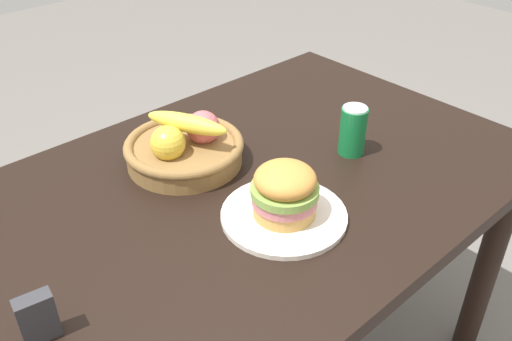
{
  "coord_description": "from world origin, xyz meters",
  "views": [
    {
      "loc": [
        -0.7,
        -0.8,
        1.49
      ],
      "look_at": [
        -0.01,
        -0.05,
        0.81
      ],
      "focal_mm": 38.9,
      "sensor_mm": 36.0,
      "label": 1
    }
  ],
  "objects_px": {
    "fruit_basket": "(185,147)",
    "plate": "(284,215)",
    "soda_can": "(353,130)",
    "napkin_holder": "(38,318)",
    "sandwich": "(285,191)"
  },
  "relations": [
    {
      "from": "plate",
      "to": "napkin_holder",
      "type": "height_order",
      "value": "napkin_holder"
    },
    {
      "from": "plate",
      "to": "soda_can",
      "type": "distance_m",
      "value": 0.32
    },
    {
      "from": "sandwich",
      "to": "napkin_holder",
      "type": "relative_size",
      "value": 1.59
    },
    {
      "from": "fruit_basket",
      "to": "napkin_holder",
      "type": "xyz_separation_m",
      "value": [
        -0.49,
        -0.27,
        0.0
      ]
    },
    {
      "from": "plate",
      "to": "fruit_basket",
      "type": "distance_m",
      "value": 0.32
    },
    {
      "from": "soda_can",
      "to": "fruit_basket",
      "type": "height_order",
      "value": "fruit_basket"
    },
    {
      "from": "plate",
      "to": "fruit_basket",
      "type": "bearing_deg",
      "value": 94.34
    },
    {
      "from": "sandwich",
      "to": "napkin_holder",
      "type": "height_order",
      "value": "sandwich"
    },
    {
      "from": "plate",
      "to": "napkin_holder",
      "type": "xyz_separation_m",
      "value": [
        -0.52,
        0.05,
        0.04
      ]
    },
    {
      "from": "sandwich",
      "to": "plate",
      "type": "bearing_deg",
      "value": 0.0
    },
    {
      "from": "soda_can",
      "to": "napkin_holder",
      "type": "relative_size",
      "value": 1.4
    },
    {
      "from": "soda_can",
      "to": "napkin_holder",
      "type": "height_order",
      "value": "soda_can"
    },
    {
      "from": "plate",
      "to": "sandwich",
      "type": "relative_size",
      "value": 1.89
    },
    {
      "from": "plate",
      "to": "soda_can",
      "type": "xyz_separation_m",
      "value": [
        0.31,
        0.07,
        0.06
      ]
    },
    {
      "from": "fruit_basket",
      "to": "plate",
      "type": "bearing_deg",
      "value": -85.66
    }
  ]
}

